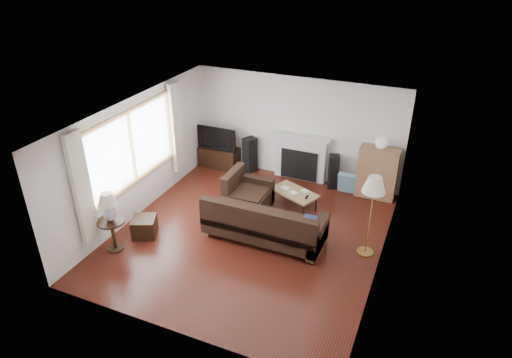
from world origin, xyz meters
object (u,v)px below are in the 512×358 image
at_px(floor_lamp, 370,216).
at_px(side_table, 113,235).
at_px(tv_stand, 219,157).
at_px(bookshelf, 377,173).
at_px(sectional_sofa, 264,221).
at_px(coffee_table, 294,199).

height_order(floor_lamp, side_table, floor_lamp).
height_order(tv_stand, side_table, side_table).
bearing_deg(bookshelf, sectional_sofa, -123.37).
distance_m(sectional_sofa, floor_lamp, 1.97).
bearing_deg(tv_stand, sectional_sofa, -47.87).
relative_size(tv_stand, side_table, 1.58).
bearing_deg(coffee_table, sectional_sofa, -72.44).
bearing_deg(coffee_table, floor_lamp, -6.10).
bearing_deg(sectional_sofa, floor_lamp, 9.85).
xyz_separation_m(tv_stand, coffee_table, (2.43, -1.17, -0.06)).
bearing_deg(coffee_table, bookshelf, 62.04).
bearing_deg(tv_stand, coffee_table, -25.79).
distance_m(bookshelf, floor_lamp, 2.23).
distance_m(tv_stand, floor_lamp, 4.75).
bearing_deg(side_table, floor_lamp, 21.77).
distance_m(coffee_table, side_table, 3.80).
distance_m(tv_stand, sectional_sofa, 3.40).
xyz_separation_m(bookshelf, side_table, (-4.14, -3.96, -0.27)).
xyz_separation_m(bookshelf, coffee_table, (-1.52, -1.20, -0.39)).
xyz_separation_m(floor_lamp, side_table, (-4.37, -1.75, -0.48)).
relative_size(coffee_table, floor_lamp, 0.62).
relative_size(sectional_sofa, side_table, 3.93).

